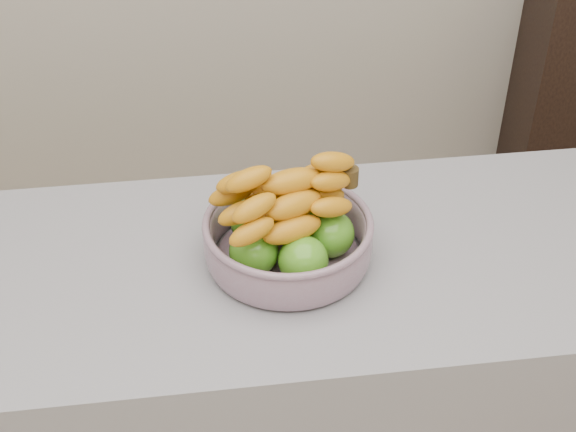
# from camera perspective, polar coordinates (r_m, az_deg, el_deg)

# --- Properties ---
(counter) EXTENTS (2.00, 0.60, 0.90)m
(counter) POSITION_cam_1_polar(r_m,az_deg,el_deg) (1.81, -2.75, -14.28)
(counter) COLOR gray
(counter) RESTS_ON ground
(fruit_bowl) EXTENTS (0.31, 0.31, 0.20)m
(fruit_bowl) POSITION_cam_1_polar(r_m,az_deg,el_deg) (1.46, -0.01, -1.23)
(fruit_bowl) COLOR #9BA5BA
(fruit_bowl) RESTS_ON counter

